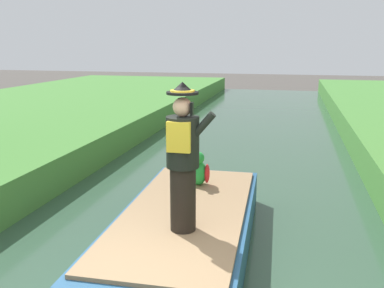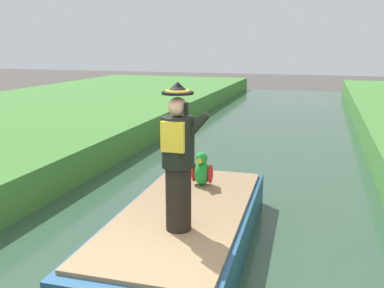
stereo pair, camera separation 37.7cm
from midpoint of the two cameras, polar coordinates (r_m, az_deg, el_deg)
boat at (r=6.12m, az=0.77°, el=-11.55°), size 1.94×4.26×0.61m
person_pirate at (r=5.08m, az=0.25°, el=-1.99°), size 0.61×0.42×1.85m
parrot_plush at (r=6.91m, az=2.94°, el=-3.66°), size 0.36×0.35×0.57m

